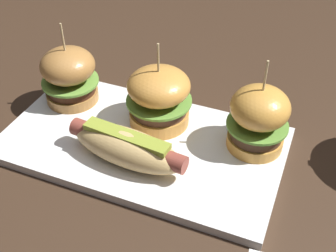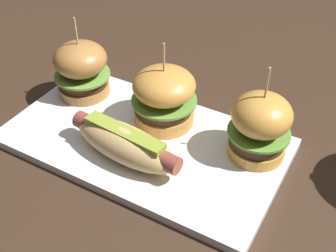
% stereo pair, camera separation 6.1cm
% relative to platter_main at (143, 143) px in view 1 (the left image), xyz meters
% --- Properties ---
extents(ground_plane, '(3.00, 3.00, 0.00)m').
position_rel_platter_main_xyz_m(ground_plane, '(0.00, 0.00, -0.01)').
color(ground_plane, '#382619').
extents(platter_main, '(0.41, 0.23, 0.01)m').
position_rel_platter_main_xyz_m(platter_main, '(0.00, 0.00, 0.00)').
color(platter_main, white).
rests_on(platter_main, ground).
extents(hot_dog, '(0.18, 0.07, 0.05)m').
position_rel_platter_main_xyz_m(hot_dog, '(0.00, -0.05, 0.03)').
color(hot_dog, '#DAB26D').
rests_on(hot_dog, platter_main).
extents(slider_left, '(0.09, 0.09, 0.14)m').
position_rel_platter_main_xyz_m(slider_left, '(-0.15, 0.05, 0.05)').
color(slider_left, '#AC753B').
rests_on(slider_left, platter_main).
extents(slider_center, '(0.10, 0.10, 0.14)m').
position_rel_platter_main_xyz_m(slider_center, '(0.01, 0.05, 0.05)').
color(slider_center, gold).
rests_on(slider_center, platter_main).
extents(slider_right, '(0.09, 0.09, 0.14)m').
position_rel_platter_main_xyz_m(slider_right, '(0.16, 0.05, 0.06)').
color(slider_right, gold).
rests_on(slider_right, platter_main).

